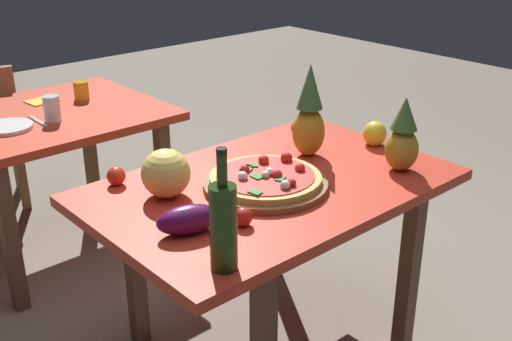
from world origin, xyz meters
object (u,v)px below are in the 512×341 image
at_px(knife_utensil, 38,121).
at_px(napkin_folded, 42,101).
at_px(pineapple_right, 403,138).
at_px(eggplant, 189,219).
at_px(melon, 166,173).
at_px(drinking_glass_water, 52,109).
at_px(tomato_beside_pepper, 298,128).
at_px(dinner_plate, 7,127).
at_px(drinking_glass_juice, 81,90).
at_px(wine_bottle, 223,225).
at_px(pizza, 266,177).
at_px(tomato_near_board, 243,217).
at_px(pizza_board, 265,184).
at_px(display_table, 271,203).
at_px(pineapple_left, 309,116).
at_px(bell_pepper, 375,134).
at_px(tomato_by_bottle, 116,176).
at_px(background_table, 49,132).

height_order(knife_utensil, napkin_folded, knife_utensil).
bearing_deg(pineapple_right, eggplant, 171.61).
bearing_deg(melon, drinking_glass_water, 86.59).
xyz_separation_m(tomato_beside_pepper, dinner_plate, (-0.91, 0.92, -0.02)).
relative_size(pineapple_right, drinking_glass_juice, 3.11).
bearing_deg(pineapple_right, wine_bottle, -173.99).
relative_size(pizza, tomato_near_board, 6.55).
bearing_deg(dinner_plate, pizza_board, -70.44).
bearing_deg(display_table, drinking_glass_water, 103.74).
relative_size(eggplant, knife_utensil, 1.11).
distance_m(pineapple_left, dinner_plate, 1.36).
xyz_separation_m(drinking_glass_water, knife_utensil, (-0.06, 0.04, -0.06)).
relative_size(drinking_glass_water, dinner_plate, 0.54).
bearing_deg(drinking_glass_juice, tomato_beside_pepper, -68.23).
relative_size(drinking_glass_water, napkin_folded, 0.85).
bearing_deg(knife_utensil, tomato_beside_pepper, -49.40).
bearing_deg(pizza_board, wine_bottle, -144.53).
relative_size(display_table, napkin_folded, 9.25).
bearing_deg(knife_utensil, pizza_board, -75.76).
distance_m(tomato_near_board, dinner_plate, 1.40).
relative_size(pizza, eggplant, 1.97).
distance_m(tomato_near_board, drinking_glass_water, 1.35).
distance_m(eggplant, tomato_near_board, 0.17).
distance_m(display_table, bell_pepper, 0.59).
distance_m(eggplant, knife_utensil, 1.31).
bearing_deg(pizza_board, melon, 149.40).
relative_size(pizza_board, tomato_by_bottle, 6.53).
xyz_separation_m(melon, bell_pepper, (0.92, -0.16, -0.04)).
xyz_separation_m(wine_bottle, pineapple_left, (0.78, 0.43, 0.03)).
relative_size(bell_pepper, dinner_plate, 0.48).
xyz_separation_m(pizza, pineapple_left, (0.33, 0.12, 0.12)).
bearing_deg(drinking_glass_water, eggplant, -97.04).
height_order(pizza, knife_utensil, pizza).
height_order(pizza, wine_bottle, wine_bottle).
xyz_separation_m(background_table, pineapple_left, (0.55, -1.20, 0.26)).
bearing_deg(drinking_glass_juice, eggplant, -105.63).
bearing_deg(display_table, pizza_board, -154.08).
xyz_separation_m(dinner_plate, napkin_folded, (0.29, 0.29, -0.01)).
distance_m(bell_pepper, eggplant, 1.02).
xyz_separation_m(pizza_board, knife_utensil, (-0.29, 1.22, -0.01)).
xyz_separation_m(pizza, bell_pepper, (0.62, 0.02, 0.01)).
bearing_deg(tomato_beside_pepper, tomato_by_bottle, 175.71).
bearing_deg(pizza_board, tomato_beside_pepper, 33.07).
bearing_deg(pizza, tomato_by_bottle, 135.78).
bearing_deg(pizza, wine_bottle, -144.79).
distance_m(display_table, drinking_glass_juice, 1.40).
bearing_deg(melon, tomato_beside_pepper, 9.74).
relative_size(tomato_beside_pepper, drinking_glass_juice, 0.69).
height_order(pizza_board, melon, melon).
bearing_deg(drinking_glass_juice, pizza, -90.97).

